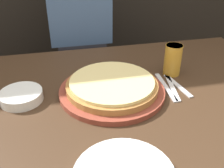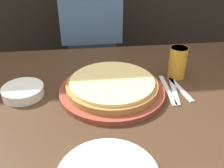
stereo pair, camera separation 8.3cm
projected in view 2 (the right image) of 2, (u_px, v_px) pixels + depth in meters
name	position (u px, v px, depth m)	size (l,w,h in m)	color
pizza_on_board	(112.00, 87.00, 0.97)	(0.39, 0.39, 0.06)	brown
beer_glass	(178.00, 61.00, 1.06)	(0.07, 0.07, 0.13)	gold
side_bowl	(23.00, 91.00, 0.96)	(0.15, 0.15, 0.04)	white
fork	(167.00, 90.00, 1.00)	(0.03, 0.21, 0.00)	silver
dinner_knife	(174.00, 89.00, 1.00)	(0.05, 0.21, 0.00)	silver
spoon	(180.00, 89.00, 1.00)	(0.05, 0.18, 0.00)	silver
diner_person	(92.00, 47.00, 1.56)	(0.34, 0.20, 1.34)	#33333D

